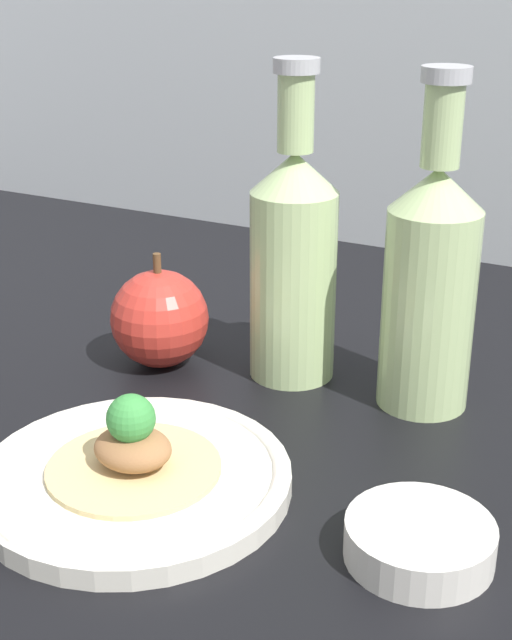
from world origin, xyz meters
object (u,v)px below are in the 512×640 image
cider_bottle_right (430,281)px  cider_bottle_left (293,258)px  dipping_bowl (419,541)px  plate (135,477)px  apple (160,318)px  plated_food (133,448)px

cider_bottle_right → cider_bottle_left: bearing=180.0°
cider_bottle_right → dipping_bowl: 23.49cm
plate → dipping_bowl: bearing=5.0°
plate → apple: 21.19cm
plated_food → cider_bottle_right: 27.29cm
apple → cider_bottle_left: bearing=18.0°
plated_food → cider_bottle_left: 23.55cm
plate → apple: (-9.82, 18.45, 3.51)cm
cider_bottle_left → dipping_bowl: (18.56, -20.43, -9.64)cm
cider_bottle_left → cider_bottle_right: 12.15cm
cider_bottle_left → plate: bearing=-94.5°
cider_bottle_right → apple: bearing=-171.0°
cider_bottle_left → dipping_bowl: 29.24cm
plated_food → cider_bottle_left: bearing=85.5°
plate → cider_bottle_right: (13.90, 22.22, 9.95)cm
plate → cider_bottle_right: 28.03cm
plated_food → dipping_bowl: (20.31, 1.78, -2.01)cm
apple → cider_bottle_right: bearing=9.0°
plated_food → cider_bottle_right: bearing=58.0°
plate → cider_bottle_right: cider_bottle_right is taller
cider_bottle_left → cider_bottle_right: same height
plated_food → dipping_bowl: plated_food is taller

